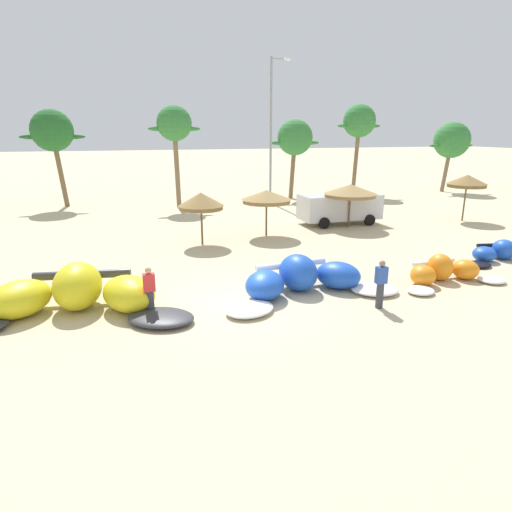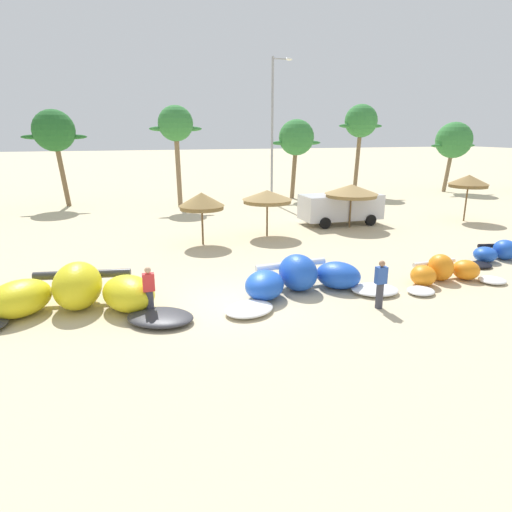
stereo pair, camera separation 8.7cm
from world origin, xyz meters
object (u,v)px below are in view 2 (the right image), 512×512
object	(u,v)px
palm_center_right	(296,138)
palm_right_of_gap	(361,122)
person_by_umbrellas	(149,292)
lamppost_west_center	(274,126)
palm_right	(454,141)
beach_umbrella_outermost	(469,181)
palm_center_left	(176,125)
beach_umbrella_near_palms	(351,191)
palm_left_of_gap	(54,132)
person_near_kites	(380,284)
kite_right_of_center	(508,253)
beach_umbrella_middle	(267,197)
beach_umbrella_near_van	(202,201)
kite_left	(75,295)
parked_van	(339,207)
kite_left_of_center	(302,279)
kite_center	(445,272)

from	to	relation	value
palm_center_right	palm_right_of_gap	size ratio (longest dim) A/B	0.83
person_by_umbrellas	lamppost_west_center	xyz separation A→B (m)	(11.21, 20.13, 5.19)
palm_right_of_gap	palm_right	distance (m)	9.55
beach_umbrella_outermost	palm_center_left	world-z (taller)	palm_center_left
beach_umbrella_near_palms	beach_umbrella_outermost	distance (m)	8.07
palm_left_of_gap	palm_right_of_gap	xyz separation A→B (m)	(25.27, -0.67, 0.80)
person_near_kites	person_by_umbrellas	xyz separation A→B (m)	(-7.19, 1.55, 0.00)
kite_right_of_center	palm_center_right	bearing A→B (deg)	94.80
palm_right_of_gap	palm_center_left	bearing A→B (deg)	-172.38
beach_umbrella_middle	palm_right_of_gap	distance (m)	19.53
beach_umbrella_near_van	palm_center_right	distance (m)	17.57
person_near_kites	palm_right	distance (m)	32.75
beach_umbrella_near_palms	palm_center_left	distance (m)	14.32
kite_left	palm_left_of_gap	size ratio (longest dim) A/B	1.08
beach_umbrella_middle	palm_right_of_gap	size ratio (longest dim) A/B	0.34
parked_van	palm_left_of_gap	distance (m)	21.70
beach_umbrella_outermost	person_near_kites	world-z (taller)	beach_umbrella_outermost
beach_umbrella_near_palms	palm_right_of_gap	bearing A→B (deg)	58.47
beach_umbrella_near_van	lamppost_west_center	size ratio (longest dim) A/B	0.24
person_near_kites	palm_center_left	distance (m)	23.05
beach_umbrella_middle	palm_right	size ratio (longest dim) A/B	0.42
kite_left_of_center	beach_umbrella_near_van	xyz separation A→B (m)	(-2.06, 8.02, 1.73)
palm_right_of_gap	palm_right	bearing A→B (deg)	-6.42
parked_van	palm_center_left	world-z (taller)	palm_center_left
beach_umbrella_middle	kite_right_of_center	bearing A→B (deg)	-42.05
lamppost_west_center	beach_umbrella_middle	bearing A→B (deg)	-111.15
kite_left	kite_left_of_center	size ratio (longest dim) A/B	1.14
person_near_kites	palm_right_of_gap	distance (m)	28.33
person_near_kites	lamppost_west_center	xyz separation A→B (m)	(4.02, 21.68, 5.19)
kite_center	palm_center_left	bearing A→B (deg)	109.25
palm_center_right	beach_umbrella_near_van	bearing A→B (deg)	-128.09
beach_umbrella_near_palms	palm_center_left	bearing A→B (deg)	129.26
kite_left	beach_umbrella_outermost	bearing A→B (deg)	20.35
beach_umbrella_middle	beach_umbrella_outermost	distance (m)	13.54
kite_right_of_center	person_by_umbrellas	xyz separation A→B (m)	(-15.72, -1.46, 0.48)
kite_left_of_center	palm_right_of_gap	distance (m)	27.61
beach_umbrella_middle	palm_center_left	world-z (taller)	palm_center_left
palm_left_of_gap	palm_center_right	world-z (taller)	palm_left_of_gap
palm_center_right	palm_right_of_gap	xyz separation A→B (m)	(6.45, 0.70, 1.34)
beach_umbrella_near_van	parked_van	size ratio (longest dim) A/B	0.53
beach_umbrella_outermost	palm_left_of_gap	size ratio (longest dim) A/B	0.41
parked_van	beach_umbrella_outermost	bearing A→B (deg)	-10.78
kite_right_of_center	beach_umbrella_near_palms	world-z (taller)	beach_umbrella_near_palms
person_by_umbrellas	palm_left_of_gap	size ratio (longest dim) A/B	0.23
kite_left	beach_umbrella_near_palms	distance (m)	17.30
beach_umbrella_middle	palm_center_right	xyz separation A→B (m)	(6.96, 12.86, 2.84)
beach_umbrella_middle	beach_umbrella_near_palms	distance (m)	5.52
palm_left_of_gap	lamppost_west_center	distance (m)	16.41
beach_umbrella_middle	palm_center_right	size ratio (longest dim) A/B	0.41
beach_umbrella_outermost	kite_center	bearing A→B (deg)	-134.95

